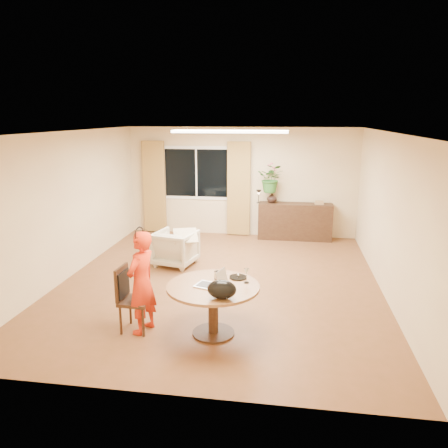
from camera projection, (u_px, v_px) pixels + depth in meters
name	position (u px, v px, depth m)	size (l,w,h in m)	color
floor	(220.00, 282.00, 7.71)	(6.50, 6.50, 0.00)	brown
ceiling	(220.00, 132.00, 7.08)	(6.50, 6.50, 0.00)	white
wall_back	(241.00, 182.00, 10.51)	(5.50, 5.50, 0.00)	tan
wall_left	(68.00, 205.00, 7.80)	(6.50, 6.50, 0.00)	tan
wall_right	(389.00, 216.00, 6.99)	(6.50, 6.50, 0.00)	tan
window	(196.00, 173.00, 10.61)	(1.70, 0.03, 1.30)	white
curtain_left	(154.00, 187.00, 10.78)	(0.55, 0.08, 2.25)	olive
curtain_right	(239.00, 189.00, 10.47)	(0.55, 0.08, 2.25)	olive
ceiling_panel	(230.00, 132.00, 8.24)	(2.20, 0.35, 0.05)	white
dining_table	(213.00, 296.00, 5.75)	(1.23, 1.23, 0.70)	brown
dining_chair	(136.00, 299.00, 5.88)	(0.43, 0.39, 0.90)	black
child	(142.00, 282.00, 5.80)	(0.34, 0.51, 1.41)	red
laptop	(210.00, 277.00, 5.65)	(0.39, 0.26, 0.26)	#B7B7BC
tumbler	(217.00, 275.00, 5.92)	(0.08, 0.08, 0.11)	white
wine_glass	(246.00, 275.00, 5.78)	(0.07, 0.07, 0.20)	white
pot_lid	(238.00, 277.00, 5.97)	(0.24, 0.24, 0.04)	white
handbag	(222.00, 289.00, 5.27)	(0.36, 0.21, 0.24)	black
armchair	(176.00, 248.00, 8.52)	(0.74, 0.76, 0.69)	beige
throw	(185.00, 232.00, 8.33)	(0.45, 0.55, 0.03)	beige
sideboard	(295.00, 221.00, 10.30)	(1.72, 0.42, 0.86)	black
vase	(272.00, 198.00, 10.25)	(0.24, 0.24, 0.25)	black
bouquet	(271.00, 178.00, 10.14)	(0.59, 0.51, 0.66)	#306827
book_stack	(319.00, 202.00, 10.11)	(0.21, 0.16, 0.09)	olive
desk_lamp	(259.00, 196.00, 10.24)	(0.13, 0.13, 0.33)	black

